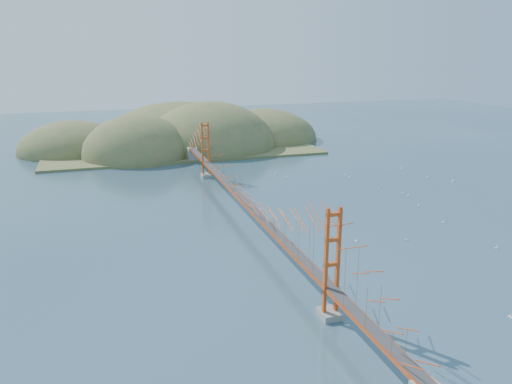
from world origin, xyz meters
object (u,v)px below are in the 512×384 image
object	(u,v)px
sailboat_1	(379,187)
sailboat_0	(356,240)
bridge	(246,179)
sailboat_2	(497,248)

from	to	relation	value
sailboat_1	sailboat_0	distance (m)	29.75
sailboat_0	sailboat_1	bearing A→B (deg)	53.01
sailboat_1	bridge	bearing A→B (deg)	-159.73
sailboat_0	sailboat_2	world-z (taller)	sailboat_2
sailboat_1	sailboat_0	bearing A→B (deg)	-126.99
bridge	sailboat_1	distance (m)	33.27
sailboat_0	sailboat_2	bearing A→B (deg)	-25.85
sailboat_1	sailboat_0	world-z (taller)	same
sailboat_1	sailboat_0	size ratio (longest dim) A/B	1.00
sailboat_0	sailboat_2	xyz separation A→B (m)	(16.95, -8.21, 0.00)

